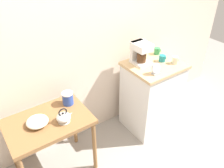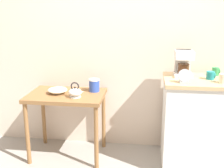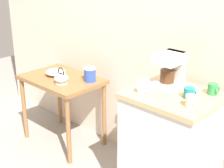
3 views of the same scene
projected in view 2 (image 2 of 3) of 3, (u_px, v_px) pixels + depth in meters
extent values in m
plane|color=gray|center=(126.00, 158.00, 3.15)|extent=(8.00, 8.00, 0.00)
cube|color=beige|center=(140.00, 27.00, 3.13)|extent=(4.40, 0.10, 2.80)
cube|color=olive|center=(66.00, 96.00, 3.04)|extent=(0.81, 0.56, 0.04)
cylinder|color=olive|center=(27.00, 134.00, 2.96)|extent=(0.04, 0.04, 0.68)
cylinder|color=olive|center=(96.00, 138.00, 2.87)|extent=(0.04, 0.04, 0.68)
cylinder|color=olive|center=(44.00, 117.00, 3.41)|extent=(0.04, 0.04, 0.68)
cylinder|color=olive|center=(104.00, 120.00, 3.32)|extent=(0.04, 0.04, 0.68)
cube|color=white|center=(194.00, 125.00, 2.91)|extent=(0.62, 0.54, 0.90)
cube|color=tan|center=(197.00, 81.00, 2.79)|extent=(0.65, 0.57, 0.04)
cylinder|color=beige|center=(58.00, 93.00, 3.05)|extent=(0.09, 0.09, 0.01)
ellipsoid|color=beige|center=(57.00, 90.00, 3.04)|extent=(0.21, 0.21, 0.06)
cylinder|color=white|center=(75.00, 97.00, 2.92)|extent=(0.12, 0.12, 0.01)
ellipsoid|color=white|center=(75.00, 92.00, 2.91)|extent=(0.14, 0.14, 0.08)
cone|color=white|center=(81.00, 92.00, 2.90)|extent=(0.07, 0.03, 0.05)
sphere|color=black|center=(75.00, 88.00, 2.90)|extent=(0.02, 0.02, 0.02)
torus|color=black|center=(75.00, 86.00, 2.89)|extent=(0.09, 0.01, 0.09)
cylinder|color=#2D4CAD|center=(94.00, 86.00, 3.11)|extent=(0.11, 0.11, 0.13)
cylinder|color=white|center=(94.00, 80.00, 3.09)|extent=(0.12, 0.12, 0.01)
cube|color=white|center=(183.00, 75.00, 2.89)|extent=(0.18, 0.22, 0.03)
cube|color=white|center=(183.00, 62.00, 2.94)|extent=(0.16, 0.05, 0.26)
cube|color=white|center=(184.00, 55.00, 2.84)|extent=(0.18, 0.22, 0.08)
cylinder|color=#4C2D19|center=(183.00, 69.00, 2.87)|extent=(0.11, 0.11, 0.10)
cylinder|color=#338C4C|center=(215.00, 71.00, 2.91)|extent=(0.07, 0.07, 0.08)
torus|color=#338C4C|center=(219.00, 71.00, 2.91)|extent=(0.01, 0.06, 0.06)
cylinder|color=beige|center=(223.00, 78.00, 2.62)|extent=(0.07, 0.07, 0.09)
cylinder|color=teal|center=(210.00, 75.00, 2.76)|extent=(0.08, 0.08, 0.08)
torus|color=teal|center=(215.00, 76.00, 2.75)|extent=(0.01, 0.05, 0.05)
cube|color=#B2B5BA|center=(184.00, 82.00, 2.63)|extent=(0.08, 0.06, 0.02)
cylinder|color=#B2B5BA|center=(185.00, 75.00, 2.62)|extent=(0.12, 0.05, 0.12)
cylinder|color=black|center=(185.00, 76.00, 2.62)|extent=(0.10, 0.04, 0.10)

